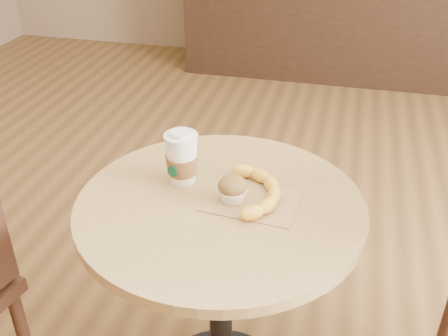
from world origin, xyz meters
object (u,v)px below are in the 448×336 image
(muffin, at_px, (232,189))
(banana, at_px, (255,191))
(coffee_cup, at_px, (182,159))
(cafe_table, at_px, (221,258))

(muffin, xyz_separation_m, banana, (0.06, 0.03, -0.02))
(banana, bearing_deg, coffee_cup, 157.58)
(cafe_table, xyz_separation_m, muffin, (0.03, 0.01, 0.23))
(cafe_table, height_order, banana, banana)
(cafe_table, relative_size, banana, 2.93)
(coffee_cup, distance_m, banana, 0.22)
(coffee_cup, height_order, muffin, coffee_cup)
(coffee_cup, relative_size, muffin, 1.95)
(coffee_cup, relative_size, banana, 0.59)
(coffee_cup, xyz_separation_m, muffin, (0.16, -0.06, -0.03))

